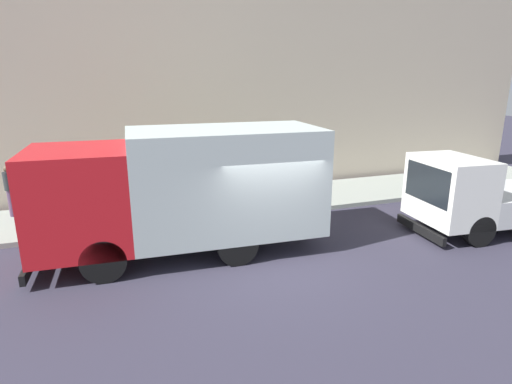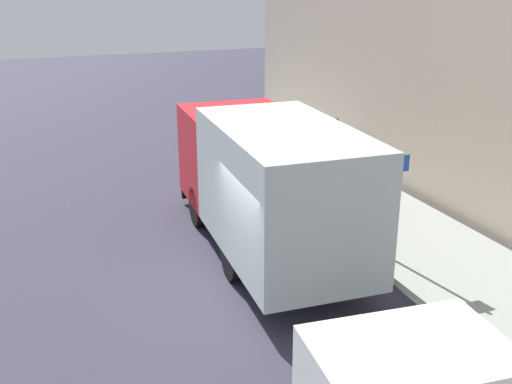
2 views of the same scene
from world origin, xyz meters
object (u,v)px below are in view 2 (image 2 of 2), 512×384
object	(u,v)px
large_utility_truck	(267,179)
pedestrian_walking	(342,167)
pedestrian_standing	(335,141)
street_sign_post	(398,198)

from	to	relation	value
large_utility_truck	pedestrian_walking	xyz separation A→B (m)	(3.14, 2.16, -0.72)
pedestrian_standing	street_sign_post	size ratio (longest dim) A/B	0.67
large_utility_truck	street_sign_post	xyz separation A→B (m)	(2.29, -1.73, -0.16)
large_utility_truck	pedestrian_walking	size ratio (longest dim) A/B	4.26
large_utility_truck	street_sign_post	distance (m)	2.87
large_utility_truck	pedestrian_walking	bearing A→B (deg)	37.50
pedestrian_walking	large_utility_truck	bearing A→B (deg)	-58.34
pedestrian_standing	large_utility_truck	bearing A→B (deg)	-26.01
pedestrian_standing	street_sign_post	world-z (taller)	street_sign_post
pedestrian_walking	pedestrian_standing	xyz separation A→B (m)	(1.19, 2.57, -0.03)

